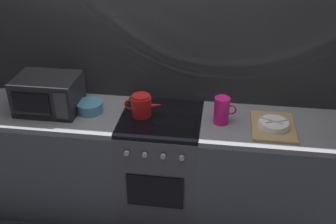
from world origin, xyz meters
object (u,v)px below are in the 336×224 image
(stove_unit, at_px, (161,167))
(dish_pile, at_px, (273,125))
(microwave, at_px, (48,94))
(mixing_bowl, at_px, (90,107))
(kettle, at_px, (141,105))
(pitcher, at_px, (222,110))

(stove_unit, bearing_deg, dish_pile, -2.88)
(microwave, relative_size, dish_pile, 1.15)
(microwave, bearing_deg, mixing_bowl, 3.40)
(microwave, relative_size, kettle, 1.62)
(mixing_bowl, bearing_deg, pitcher, -1.35)
(stove_unit, distance_m, microwave, 1.03)
(stove_unit, xyz_separation_m, mixing_bowl, (-0.54, 0.01, 0.49))
(stove_unit, relative_size, dish_pile, 2.25)
(stove_unit, height_order, pitcher, pitcher)
(stove_unit, bearing_deg, microwave, -179.68)
(kettle, relative_size, mixing_bowl, 1.42)
(mixing_bowl, distance_m, pitcher, 0.99)
(stove_unit, distance_m, mixing_bowl, 0.73)
(stove_unit, height_order, mixing_bowl, mixing_bowl)
(stove_unit, distance_m, pitcher, 0.71)
(mixing_bowl, distance_m, dish_pile, 1.35)
(kettle, height_order, dish_pile, kettle)
(stove_unit, xyz_separation_m, dish_pile, (0.81, -0.04, 0.47))
(mixing_bowl, bearing_deg, kettle, 0.41)
(microwave, bearing_deg, stove_unit, 0.32)
(stove_unit, height_order, microwave, microwave)
(kettle, height_order, mixing_bowl, kettle)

